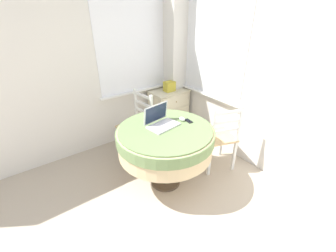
# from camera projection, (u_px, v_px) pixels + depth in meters

# --- Properties ---
(corner_room_shell) EXTENTS (4.26, 5.08, 2.55)m
(corner_room_shell) POSITION_uv_depth(u_px,v_px,m) (185.00, 75.00, 2.49)
(corner_room_shell) COLOR silver
(corner_room_shell) RESTS_ON ground_plane
(round_dining_table) EXTENTS (1.10, 1.10, 0.77)m
(round_dining_table) POSITION_uv_depth(u_px,v_px,m) (165.00, 139.00, 2.53)
(round_dining_table) COLOR #4C3D2D
(round_dining_table) RESTS_ON ground_plane
(laptop) EXTENTS (0.38, 0.29, 0.23)m
(laptop) POSITION_uv_depth(u_px,v_px,m) (161.00, 121.00, 2.51)
(laptop) COLOR silver
(laptop) RESTS_ON round_dining_table
(computer_mouse) EXTENTS (0.05, 0.08, 0.04)m
(computer_mouse) POSITION_uv_depth(u_px,v_px,m) (182.00, 119.00, 2.63)
(computer_mouse) COLOR white
(computer_mouse) RESTS_ON round_dining_table
(cell_phone) EXTENTS (0.06, 0.12, 0.01)m
(cell_phone) POSITION_uv_depth(u_px,v_px,m) (188.00, 121.00, 2.62)
(cell_phone) COLOR black
(cell_phone) RESTS_ON round_dining_table
(dining_chair_near_back_window) EXTENTS (0.44, 0.45, 0.93)m
(dining_chair_near_back_window) POSITION_uv_depth(u_px,v_px,m) (137.00, 126.00, 3.20)
(dining_chair_near_back_window) COLOR tan
(dining_chair_near_back_window) RESTS_ON ground_plane
(dining_chair_near_right_window) EXTENTS (0.52, 0.51, 0.93)m
(dining_chair_near_right_window) POSITION_uv_depth(u_px,v_px,m) (219.00, 138.00, 2.90)
(dining_chair_near_right_window) COLOR tan
(dining_chair_near_right_window) RESTS_ON ground_plane
(corner_cabinet) EXTENTS (0.61, 0.42, 0.74)m
(corner_cabinet) POSITION_uv_depth(u_px,v_px,m) (169.00, 111.00, 3.85)
(corner_cabinet) COLOR beige
(corner_cabinet) RESTS_ON ground_plane
(storage_box) EXTENTS (0.17, 0.12, 0.16)m
(storage_box) POSITION_uv_depth(u_px,v_px,m) (169.00, 86.00, 3.61)
(storage_box) COLOR gold
(storage_box) RESTS_ON corner_cabinet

